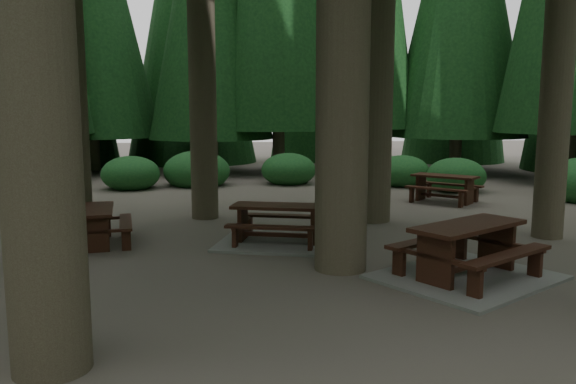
{
  "coord_description": "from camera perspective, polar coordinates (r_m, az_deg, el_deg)",
  "views": [
    {
      "loc": [
        -1.11,
        -8.52,
        2.53
      ],
      "look_at": [
        0.1,
        1.47,
        1.1
      ],
      "focal_mm": 35.0,
      "sensor_mm": 36.0,
      "label": 1
    }
  ],
  "objects": [
    {
      "name": "picnic_table_d",
      "position": [
        16.49,
        15.61,
        0.76
      ],
      "size": [
        2.28,
        2.27,
        0.77
      ],
      "rotation": [
        0.0,
        0.0,
        -0.78
      ],
      "color": "black",
      "rests_on": "ground"
    },
    {
      "name": "ground",
      "position": [
        8.95,
        0.53,
        -8.32
      ],
      "size": [
        80.0,
        80.0,
        0.0
      ],
      "primitive_type": "plane",
      "color": "#514842",
      "rests_on": "ground"
    },
    {
      "name": "shrub_ring",
      "position": [
        9.68,
        4.11,
        -4.64
      ],
      "size": [
        23.86,
        24.64,
        1.49
      ],
      "color": "#1C5125",
      "rests_on": "ground"
    },
    {
      "name": "picnic_table_b",
      "position": [
        11.41,
        -18.93,
        -2.74
      ],
      "size": [
        1.58,
        1.84,
        0.71
      ],
      "rotation": [
        0.0,
        0.0,
        1.73
      ],
      "color": "black",
      "rests_on": "ground"
    },
    {
      "name": "picnic_table_a",
      "position": [
        9.05,
        17.74,
        -6.53
      ],
      "size": [
        3.26,
        3.11,
        0.86
      ],
      "rotation": [
        0.0,
        0.0,
        0.55
      ],
      "color": "gray",
      "rests_on": "ground"
    },
    {
      "name": "picnic_table_c",
      "position": [
        10.9,
        -1.0,
        -3.94
      ],
      "size": [
        2.69,
        2.43,
        0.76
      ],
      "rotation": [
        0.0,
        0.0,
        -0.29
      ],
      "color": "gray",
      "rests_on": "ground"
    }
  ]
}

